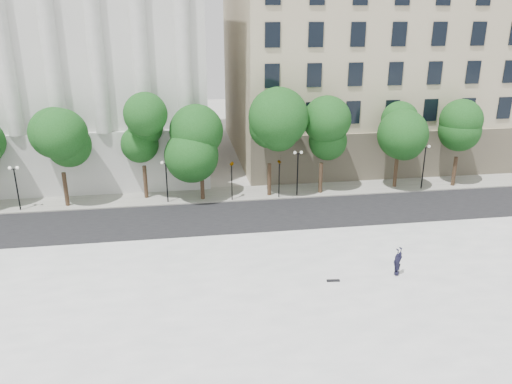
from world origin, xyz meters
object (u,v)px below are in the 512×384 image
Objects in this scene: traffic_light_east at (279,161)px; traffic_light_west at (231,162)px; skateboard at (333,281)px; person_lying at (397,271)px.

traffic_light_west is at bearing -180.00° from traffic_light_east.
traffic_light_west is 5.22× the size of skateboard.
person_lying is at bearing -74.67° from traffic_light_east.
traffic_light_west is at bearing 89.90° from person_lying.
traffic_light_east is 5.10× the size of skateboard.
traffic_light_west is 17.13m from skateboard.
traffic_light_east reaches higher than skateboard.
traffic_light_east is 16.89m from person_lying.
skateboard is at bearing -74.29° from traffic_light_west.
skateboard is (0.21, -16.19, -3.11)m from traffic_light_east.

